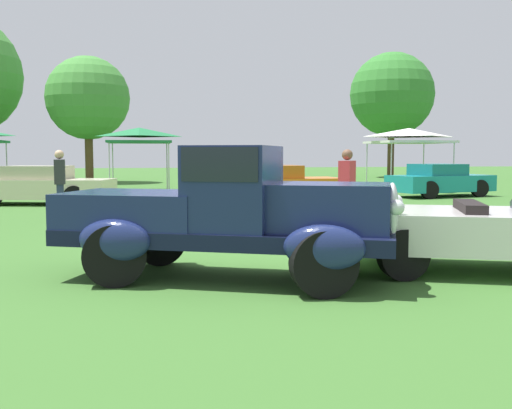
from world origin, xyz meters
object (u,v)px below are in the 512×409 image
(neighbor_convertible, at_px, (511,230))
(canopy_tent_right_field, at_px, (409,135))
(show_car_orange, at_px, (274,184))
(feature_pickup_truck, at_px, (229,212))
(spectator_between_cars, at_px, (60,182))
(spectator_near_truck, at_px, (347,188))
(canopy_tent_center_field, at_px, (139,134))
(show_car_teal, at_px, (440,181))
(show_car_cream, at_px, (42,185))

(neighbor_convertible, height_order, canopy_tent_right_field, canopy_tent_right_field)
(show_car_orange, relative_size, canopy_tent_right_field, 1.47)
(neighbor_convertible, xyz_separation_m, canopy_tent_right_field, (6.45, 17.24, 1.84))
(show_car_orange, height_order, canopy_tent_right_field, canopy_tent_right_field)
(show_car_orange, xyz_separation_m, canopy_tent_right_field, (7.18, 5.35, 1.82))
(feature_pickup_truck, distance_m, show_car_orange, 12.01)
(show_car_orange, distance_m, canopy_tent_right_field, 9.14)
(spectator_between_cars, height_order, canopy_tent_right_field, canopy_tent_right_field)
(spectator_between_cars, bearing_deg, spectator_near_truck, -30.72)
(show_car_orange, relative_size, spectator_between_cars, 2.68)
(canopy_tent_center_field, bearing_deg, spectator_between_cars, -99.29)
(show_car_orange, relative_size, spectator_near_truck, 2.68)
(spectator_between_cars, xyz_separation_m, canopy_tent_center_field, (1.77, 10.85, 1.51))
(neighbor_convertible, distance_m, spectator_between_cars, 10.50)
(show_car_orange, height_order, spectator_between_cars, spectator_between_cars)
(show_car_orange, xyz_separation_m, spectator_near_truck, (-0.10, -7.60, 0.31))
(show_car_teal, bearing_deg, show_car_orange, -167.72)
(show_car_cream, bearing_deg, feature_pickup_truck, -70.45)
(feature_pickup_truck, distance_m, canopy_tent_right_field, 19.87)
(show_car_teal, distance_m, canopy_tent_center_field, 12.45)
(show_car_cream, height_order, canopy_tent_right_field, canopy_tent_right_field)
(show_car_cream, relative_size, show_car_teal, 1.09)
(spectator_between_cars, distance_m, canopy_tent_right_field, 16.37)
(show_car_cream, relative_size, spectator_near_truck, 2.69)
(spectator_between_cars, bearing_deg, canopy_tent_right_field, 34.97)
(show_car_orange, bearing_deg, neighbor_convertible, -86.49)
(feature_pickup_truck, xyz_separation_m, canopy_tent_center_field, (-1.34, 18.47, 1.56))
(spectator_between_cars, bearing_deg, neighbor_convertible, -48.86)
(neighbor_convertible, bearing_deg, spectator_near_truck, 100.95)
(feature_pickup_truck, bearing_deg, canopy_tent_right_field, 58.89)
(show_car_cream, relative_size, canopy_tent_right_field, 1.47)
(spectator_near_truck, distance_m, spectator_between_cars, 7.06)
(spectator_near_truck, distance_m, canopy_tent_center_field, 15.16)
(spectator_near_truck, height_order, spectator_between_cars, same)
(feature_pickup_truck, distance_m, spectator_between_cars, 8.23)
(show_car_teal, bearing_deg, neighbor_convertible, -114.00)
(show_car_cream, height_order, show_car_orange, same)
(neighbor_convertible, height_order, show_car_orange, neighbor_convertible)
(show_car_orange, distance_m, show_car_teal, 6.82)
(show_car_cream, bearing_deg, show_car_teal, 3.70)
(show_car_cream, bearing_deg, show_car_orange, -4.22)
(show_car_orange, bearing_deg, canopy_tent_center_field, 122.68)
(feature_pickup_truck, bearing_deg, neighbor_convertible, -4.27)
(show_car_cream, relative_size, show_car_orange, 1.00)
(spectator_near_truck, height_order, canopy_tent_center_field, canopy_tent_center_field)
(feature_pickup_truck, height_order, show_car_cream, feature_pickup_truck)
(feature_pickup_truck, relative_size, spectator_between_cars, 2.63)
(feature_pickup_truck, xyz_separation_m, neighbor_convertible, (3.79, -0.28, -0.29))
(spectator_between_cars, height_order, canopy_tent_center_field, canopy_tent_center_field)
(feature_pickup_truck, height_order, show_car_orange, feature_pickup_truck)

